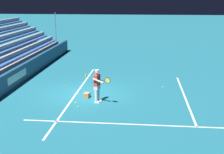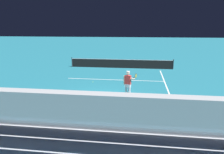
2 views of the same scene
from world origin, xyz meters
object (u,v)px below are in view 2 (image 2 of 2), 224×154
object	(u,v)px
tennis_ball_on_baseline	(131,103)
tennis_ball_midcourt	(93,82)
tennis_ball_far_left	(76,109)
tennis_net	(121,64)
tennis_ball_by_box	(143,102)
tennis_player	(128,84)
water_bottle	(41,100)
ball_box_cardboard	(115,99)

from	to	relation	value
tennis_ball_on_baseline	tennis_ball_midcourt	xyz separation A→B (m)	(-3.29, 4.60, 0.00)
tennis_ball_far_left	tennis_net	bearing A→B (deg)	84.13
tennis_ball_by_box	tennis_ball_on_baseline	bearing A→B (deg)	-158.01
tennis_player	water_bottle	distance (m)	5.40
water_bottle	tennis_ball_on_baseline	bearing A→B (deg)	4.99
tennis_ball_far_left	tennis_net	xyz separation A→B (m)	(1.28, 12.41, 0.46)
tennis_ball_on_baseline	ball_box_cardboard	bearing A→B (deg)	156.46
tennis_player	tennis_ball_on_baseline	size ratio (longest dim) A/B	25.98
tennis_ball_midcourt	tennis_net	xyz separation A→B (m)	(1.64, 6.53, 0.46)
tennis_ball_on_baseline	tennis_ball_midcourt	size ratio (longest dim) A/B	1.00
tennis_ball_far_left	tennis_ball_midcourt	size ratio (longest dim) A/B	1.00
tennis_ball_on_baseline	tennis_net	xyz separation A→B (m)	(-1.65, 11.13, 0.46)
ball_box_cardboard	tennis_net	size ratio (longest dim) A/B	0.04
tennis_net	ball_box_cardboard	bearing A→B (deg)	-86.28
water_bottle	tennis_ball_far_left	bearing A→B (deg)	-18.58
ball_box_cardboard	water_bottle	world-z (taller)	ball_box_cardboard
tennis_ball_on_baseline	water_bottle	size ratio (longest dim) A/B	0.30
tennis_ball_on_baseline	tennis_net	bearing A→B (deg)	98.42
tennis_player	tennis_net	bearing A→B (deg)	98.00
ball_box_cardboard	tennis_ball_by_box	world-z (taller)	ball_box_cardboard
tennis_player	water_bottle	size ratio (longest dim) A/B	7.80
ball_box_cardboard	tennis_ball_far_left	distance (m)	2.60
tennis_ball_on_baseline	tennis_ball_far_left	world-z (taller)	same
ball_box_cardboard	tennis_ball_on_baseline	world-z (taller)	ball_box_cardboard
tennis_player	water_bottle	xyz separation A→B (m)	(-5.11, -1.58, -0.78)
ball_box_cardboard	tennis_ball_on_baseline	bearing A→B (deg)	-23.54
water_bottle	tennis_net	xyz separation A→B (m)	(3.70, 11.60, 0.38)
water_bottle	tennis_net	bearing A→B (deg)	72.32
tennis_ball_on_baseline	tennis_ball_midcourt	distance (m)	5.65
tennis_ball_by_box	tennis_ball_midcourt	distance (m)	5.87
water_bottle	tennis_net	distance (m)	12.18
tennis_ball_by_box	tennis_ball_far_left	distance (m)	3.93
tennis_ball_far_left	tennis_ball_midcourt	distance (m)	5.89
tennis_ball_on_baseline	tennis_ball_by_box	distance (m)	0.74
ball_box_cardboard	tennis_ball_on_baseline	xyz separation A→B (m)	(0.95, -0.41, -0.10)
tennis_ball_on_baseline	tennis_net	world-z (taller)	tennis_net
water_bottle	tennis_ball_by_box	bearing A→B (deg)	7.02
ball_box_cardboard	tennis_ball_far_left	bearing A→B (deg)	-139.32
tennis_ball_by_box	tennis_net	bearing A→B (deg)	102.12
tennis_ball_far_left	water_bottle	distance (m)	2.56
tennis_ball_by_box	water_bottle	distance (m)	6.07
tennis_player	tennis_ball_far_left	size ratio (longest dim) A/B	25.98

